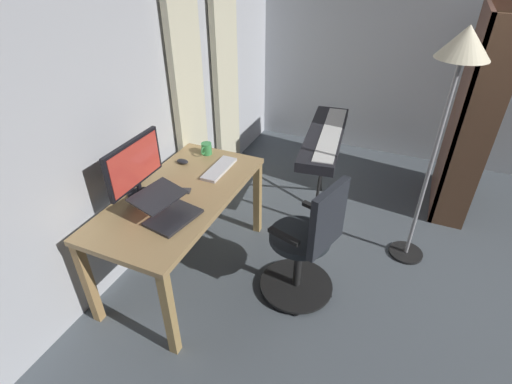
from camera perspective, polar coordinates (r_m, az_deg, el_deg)
back_room_partition at (r=3.17m, az=-16.75°, el=12.80°), size 4.92×0.10×2.51m
curtain_left_panel at (r=4.13m, az=-4.41°, el=15.55°), size 0.44×0.06×2.06m
curtain_right_panel at (r=3.57m, az=-9.65°, el=12.18°), size 0.42×0.06×2.06m
desk at (r=2.91m, az=-11.00°, el=-1.71°), size 1.45×0.72×0.74m
office_chair at (r=2.79m, az=7.46°, el=-7.87°), size 0.56×0.56×1.01m
computer_monitor at (r=2.79m, az=-17.34°, el=3.70°), size 0.54×0.18×0.42m
computer_keyboard at (r=3.10m, az=-5.41°, el=3.40°), size 0.39×0.13×0.02m
laptop at (r=2.62m, az=-12.81°, el=-2.53°), size 0.39×0.41×0.16m
computer_mouse at (r=3.23m, az=-10.71°, el=4.42°), size 0.06×0.10×0.04m
cell_phone_face_up at (r=2.88m, az=-10.97°, el=0.20°), size 0.11×0.16×0.01m
mug_coffee at (r=3.33m, az=-7.28°, el=6.30°), size 0.13×0.09×0.10m
bookshelf at (r=4.09m, az=28.46°, el=9.97°), size 0.92×0.30×1.85m
piano_keyboard at (r=3.76m, az=10.04°, el=7.84°), size 1.33×0.48×0.77m
floor_lamp at (r=2.91m, az=27.43°, el=15.48°), size 0.34×0.34×1.85m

